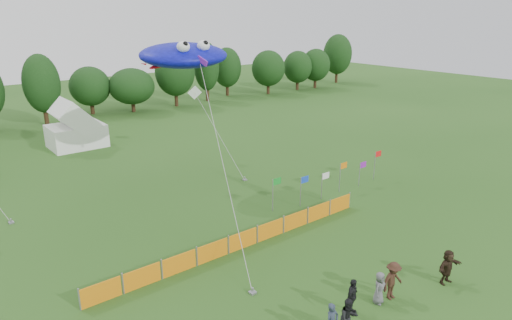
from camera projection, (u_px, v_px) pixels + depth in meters
ground at (337, 299)px, 20.93m from camera, size 160.00×160.00×0.00m
treeline at (63, 86)px, 54.06m from camera, size 104.57×8.78×8.36m
tent_right at (76, 129)px, 44.01m from camera, size 5.06×4.05×3.57m
barrier_fence at (243, 240)px, 25.30m from camera, size 17.90×0.06×1.00m
flag_row at (332, 176)px, 32.49m from camera, size 10.73×0.69×2.29m
spectator_b at (349, 318)px, 18.27m from camera, size 1.00×0.87×1.74m
spectator_c at (393, 281)px, 20.73m from camera, size 1.22×0.73×1.85m
spectator_d at (352, 297)px, 19.70m from camera, size 1.07×0.71×1.69m
spectator_e at (379, 288)px, 20.46m from camera, size 0.86×0.68×1.54m
spectator_f at (448, 267)px, 21.95m from camera, size 1.66×0.66×1.75m
stingray_kite at (181, 55)px, 32.90m from camera, size 9.13×23.44×10.77m
small_kite_white at (207, 114)px, 38.59m from camera, size 1.25×7.88×6.49m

